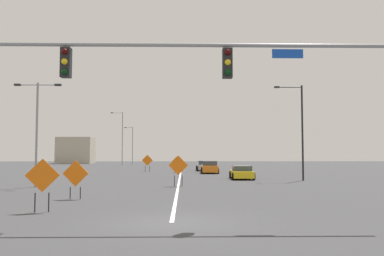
{
  "coord_description": "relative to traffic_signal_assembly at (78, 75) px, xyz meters",
  "views": [
    {
      "loc": [
        0.43,
        -13.91,
        2.4
      ],
      "look_at": [
        1.13,
        22.39,
        4.61
      ],
      "focal_mm": 37.56,
      "sensor_mm": 36.0,
      "label": 1
    }
  ],
  "objects": [
    {
      "name": "street_lamp_mid_left",
      "position": [
        13.65,
        20.25,
        -0.55
      ],
      "size": [
        2.46,
        0.24,
        8.17
      ],
      "color": "black",
      "rests_on": "ground"
    },
    {
      "name": "street_lamp_near_right",
      "position": [
        -7.73,
        59.41,
        0.24
      ],
      "size": [
        2.25,
        0.24,
        9.76
      ],
      "color": "gray",
      "rests_on": "ground"
    },
    {
      "name": "street_lamp_near_left",
      "position": [
        -7.12,
        69.24,
        -0.87
      ],
      "size": [
        1.79,
        0.24,
        7.67
      ],
      "color": "gray",
      "rests_on": "ground"
    },
    {
      "name": "construction_sign_left_shoulder",
      "position": [
        2.81,
        33.6,
        -3.89
      ],
      "size": [
        1.13,
        0.15,
        1.91
      ],
      "color": "orange",
      "rests_on": "ground"
    },
    {
      "name": "road_centre_stripe",
      "position": [
        3.28,
        52.29,
        -5.1
      ],
      "size": [
        0.16,
        104.55,
        0.01
      ],
      "color": "white",
      "rests_on": "ground"
    },
    {
      "name": "car_yellow_far",
      "position": [
        8.9,
        22.38,
        -4.53
      ],
      "size": [
        2.12,
        4.29,
        1.2
      ],
      "color": "gold",
      "rests_on": "ground"
    },
    {
      "name": "car_orange_mid",
      "position": [
        6.66,
        32.6,
        -4.43
      ],
      "size": [
        2.07,
        4.43,
        1.41
      ],
      "color": "orange",
      "rests_on": "ground"
    },
    {
      "name": "ground",
      "position": [
        3.28,
        0.01,
        -5.11
      ],
      "size": [
        188.19,
        188.19,
        0.0
      ],
      "primitive_type": "plane",
      "color": "#38383A"
    },
    {
      "name": "construction_sign_right_shoulder",
      "position": [
        -2.02,
        2.49,
        -3.74
      ],
      "size": [
        1.33,
        0.31,
        2.15
      ],
      "color": "orange",
      "rests_on": "ground"
    },
    {
      "name": "construction_sign_left_lane",
      "position": [
        3.29,
        14.67,
        -3.72
      ],
      "size": [
        1.4,
        0.11,
        2.18
      ],
      "color": "orange",
      "rests_on": "ground"
    },
    {
      "name": "traffic_signal_assembly",
      "position": [
        0.0,
        0.0,
        0.0
      ],
      "size": [
        17.04,
        0.44,
        6.49
      ],
      "color": "gray",
      "rests_on": "ground"
    },
    {
      "name": "construction_sign_right_lane",
      "position": [
        -0.92,
        36.61,
        -3.79
      ],
      "size": [
        1.37,
        0.08,
        2.1
      ],
      "color": "orange",
      "rests_on": "ground"
    },
    {
      "name": "roadside_building_west",
      "position": [
        -19.7,
        73.13,
        -2.28
      ],
      "size": [
        7.36,
        5.26,
        5.65
      ],
      "color": "#B2A893",
      "rests_on": "ground"
    },
    {
      "name": "construction_sign_median_far",
      "position": [
        -1.89,
        6.98,
        -3.87
      ],
      "size": [
        1.35,
        0.08,
        1.99
      ],
      "color": "orange",
      "rests_on": "ground"
    },
    {
      "name": "street_lamp_far_right",
      "position": [
        -6.56,
        14.18,
        -0.76
      ],
      "size": [
        3.26,
        0.24,
        7.27
      ],
      "color": "gray",
      "rests_on": "ground"
    },
    {
      "name": "car_silver_near",
      "position": [
        6.33,
        38.97,
        -4.49
      ],
      "size": [
        2.07,
        4.53,
        1.3
      ],
      "color": "#B7BABF",
      "rests_on": "ground"
    }
  ]
}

